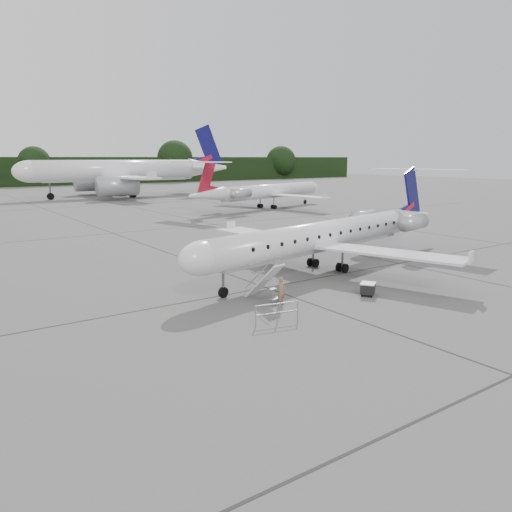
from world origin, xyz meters
TOP-DOWN VIEW (x-y plane):
  - ground at (0.00, 0.00)m, footprint 320.00×320.00m
  - main_regional_jet at (2.39, 4.19)m, footprint 30.51×24.59m
  - airstair at (-5.01, 0.52)m, footprint 1.27×2.32m
  - passenger at (-4.76, -0.71)m, footprint 0.68×0.58m
  - safety_railing at (-6.84, -3.02)m, footprint 2.16×0.56m
  - baggage_cart at (0.50, -2.05)m, footprint 1.18×1.14m
  - bg_narrowbody at (14.59, 77.64)m, footprint 41.97×30.92m
  - bg_regional_right at (26.45, 41.99)m, footprint 32.77×27.17m

SIDE VIEW (x-z plane):
  - ground at x=0.00m, z-range 0.00..0.00m
  - baggage_cart at x=0.50m, z-range 0.00..0.80m
  - safety_railing at x=-6.84m, z-range 0.00..1.00m
  - passenger at x=-4.76m, z-range 0.00..1.57m
  - airstair at x=-5.01m, z-range 0.00..2.18m
  - main_regional_jet at x=2.39m, z-range 0.00..6.96m
  - bg_regional_right at x=26.45m, z-range 0.00..7.45m
  - bg_narrowbody at x=14.59m, z-range 0.00..14.70m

